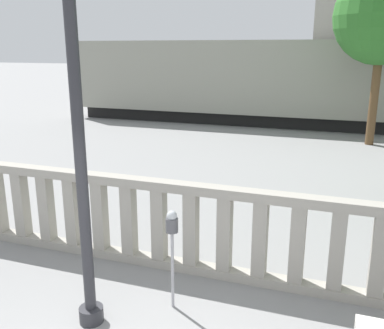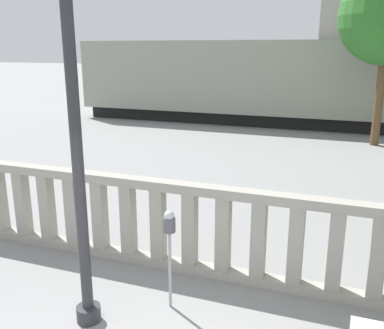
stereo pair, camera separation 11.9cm
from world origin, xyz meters
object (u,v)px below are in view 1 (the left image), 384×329
parking_meter (172,232)px  train_far (359,71)px  lamppost (73,62)px  tree_right (383,16)px

parking_meter → train_far: 24.41m
lamppost → tree_right: size_ratio=0.97×
lamppost → train_far: lamppost is taller
train_far → tree_right: size_ratio=3.14×
parking_meter → tree_right: bearing=75.9°
lamppost → parking_meter: lamppost is taller
parking_meter → tree_right: 12.39m
tree_right → parking_meter: bearing=-104.1°
lamppost → tree_right: tree_right is taller
parking_meter → train_far: size_ratio=0.07×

